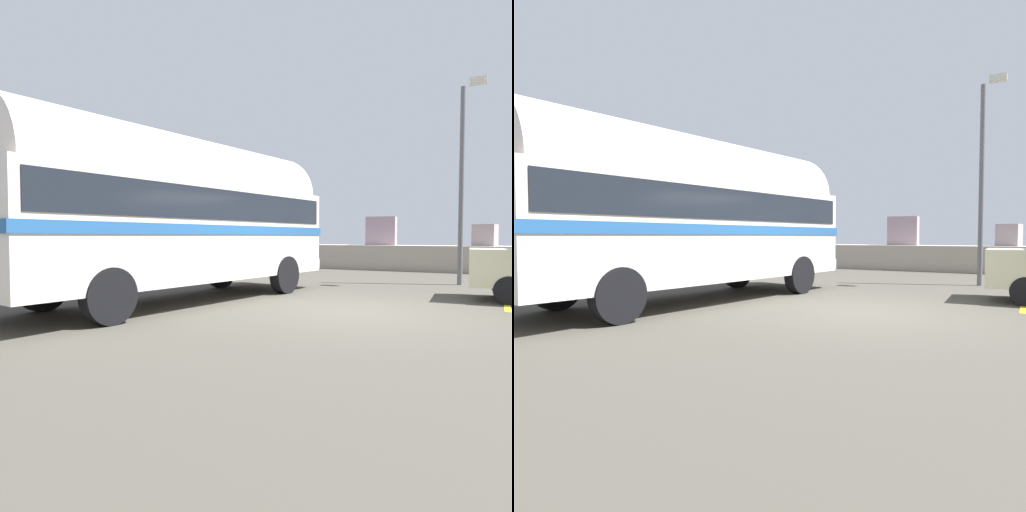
{
  "view_description": "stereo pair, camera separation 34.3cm",
  "coord_description": "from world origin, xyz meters",
  "views": [
    {
      "loc": [
        2.38,
        -8.54,
        1.48
      ],
      "look_at": [
        -2.7,
        0.87,
        1.02
      ],
      "focal_mm": 31.36,
      "sensor_mm": 36.0,
      "label": 1
    },
    {
      "loc": [
        2.68,
        -8.37,
        1.48
      ],
      "look_at": [
        -2.7,
        0.87,
        1.02
      ],
      "focal_mm": 31.36,
      "sensor_mm": 36.0,
      "label": 2
    }
  ],
  "objects": [
    {
      "name": "ground",
      "position": [
        0.0,
        0.0,
        0.01
      ],
      "size": [
        32.0,
        26.0,
        0.02
      ],
      "color": "#434038"
    },
    {
      "name": "breakwater",
      "position": [
        0.01,
        11.81,
        0.66
      ],
      "size": [
        31.36,
        1.94,
        2.38
      ],
      "color": "#A5998B",
      "rests_on": "ground"
    },
    {
      "name": "lamp_post",
      "position": [
        1.47,
        6.17,
        3.37
      ],
      "size": [
        0.71,
        0.87,
        5.94
      ],
      "color": "#5B5B60",
      "rests_on": "ground"
    },
    {
      "name": "vintage_coach",
      "position": [
        -3.92,
        -0.48,
        2.05
      ],
      "size": [
        3.77,
        8.86,
        3.7
      ],
      "rotation": [
        0.0,
        0.0,
        -0.16
      ],
      "color": "black",
      "rests_on": "ground"
    }
  ]
}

